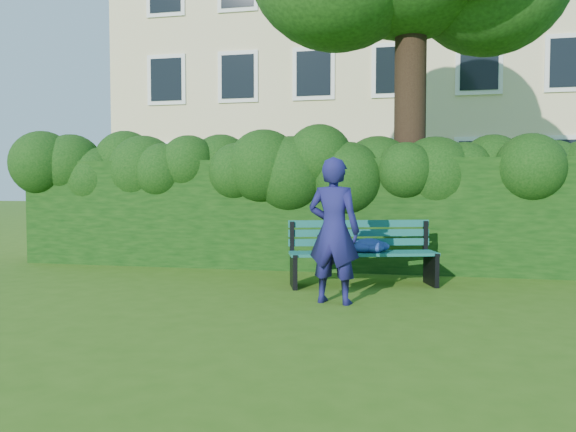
# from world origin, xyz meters

# --- Properties ---
(ground) EXTENTS (80.00, 80.00, 0.00)m
(ground) POSITION_xyz_m (0.00, 0.00, 0.00)
(ground) COLOR #335A12
(ground) RESTS_ON ground
(apartment_building) EXTENTS (16.00, 8.08, 12.00)m
(apartment_building) POSITION_xyz_m (-0.00, 13.99, 6.00)
(apartment_building) COLOR beige
(apartment_building) RESTS_ON ground
(hedge) EXTENTS (10.00, 1.00, 1.80)m
(hedge) POSITION_xyz_m (0.00, 2.20, 0.90)
(hedge) COLOR black
(hedge) RESTS_ON ground
(park_bench) EXTENTS (2.07, 1.10, 0.89)m
(park_bench) POSITION_xyz_m (0.99, 0.62, 0.50)
(park_bench) COLOR #11564D
(park_bench) RESTS_ON ground
(man_reading) EXTENTS (0.69, 0.53, 1.70)m
(man_reading) POSITION_xyz_m (0.80, -0.60, 0.85)
(man_reading) COLOR #171650
(man_reading) RESTS_ON ground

